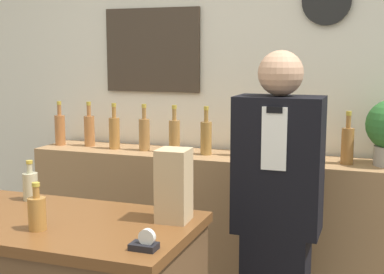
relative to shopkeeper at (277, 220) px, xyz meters
name	(u,v)px	position (x,y,z in m)	size (l,w,h in m)	color
back_wall	(223,87)	(-0.51, 0.81, 0.57)	(5.20, 0.09, 2.70)	silver
back_shelf	(218,233)	(-0.46, 0.57, -0.30)	(2.33, 0.38, 0.97)	#9E754C
shopkeeper	(277,220)	(0.00, 0.00, 0.00)	(0.40, 0.25, 1.58)	black
paper_bag	(174,185)	(-0.30, -0.57, 0.28)	(0.13, 0.13, 0.28)	tan
tape_dispenser	(145,243)	(-0.27, -0.89, 0.16)	(0.09, 0.06, 0.07)	black
counter_bottle_1	(30,185)	(-1.00, -0.50, 0.20)	(0.07, 0.07, 0.18)	#B0AA89
counter_bottle_2	(37,212)	(-0.73, -0.84, 0.20)	(0.07, 0.07, 0.18)	#9C692F
shelf_bottle_0	(60,129)	(-1.54, 0.55, 0.29)	(0.07, 0.07, 0.29)	#A46335
shelf_bottle_1	(89,130)	(-1.34, 0.59, 0.29)	(0.07, 0.07, 0.29)	#A46636
shelf_bottle_2	(114,132)	(-1.14, 0.55, 0.29)	(0.07, 0.07, 0.29)	#A36D33
shelf_bottle_3	(144,133)	(-0.94, 0.56, 0.29)	(0.07, 0.07, 0.29)	olive
shelf_bottle_4	(174,135)	(-0.74, 0.55, 0.29)	(0.07, 0.07, 0.29)	olive
shelf_bottle_5	(206,137)	(-0.53, 0.55, 0.29)	(0.07, 0.07, 0.29)	olive
shelf_bottle_6	(241,138)	(-0.33, 0.59, 0.29)	(0.07, 0.07, 0.29)	olive
shelf_bottle_7	(275,140)	(-0.13, 0.58, 0.29)	(0.07, 0.07, 0.29)	#A26A35
shelf_bottle_8	(310,142)	(0.07, 0.56, 0.29)	(0.07, 0.07, 0.29)	#A46C39
shelf_bottle_9	(347,144)	(0.27, 0.55, 0.29)	(0.07, 0.07, 0.29)	#996531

